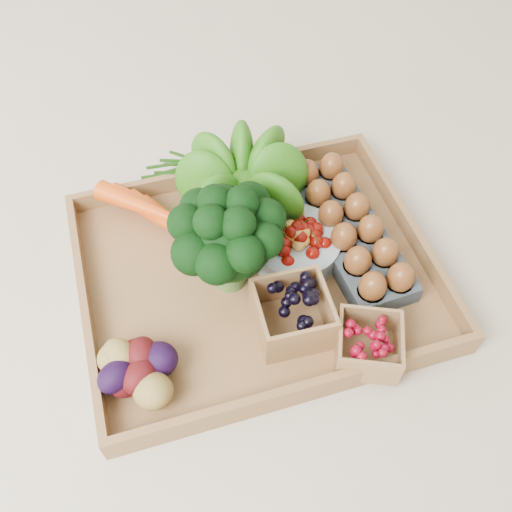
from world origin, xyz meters
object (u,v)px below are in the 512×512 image
object	(u,v)px
cherry_bowl	(295,245)
egg_carton	(348,233)
broccoli	(229,254)
tray	(256,275)

from	to	relation	value
cherry_bowl	egg_carton	distance (m)	0.09
broccoli	tray	bearing A→B (deg)	0.73
egg_carton	tray	bearing A→B (deg)	-176.47
broccoli	egg_carton	size ratio (longest dim) A/B	0.58
broccoli	cherry_bowl	xyz separation A→B (m)	(0.12, 0.02, -0.05)
tray	cherry_bowl	size ratio (longest dim) A/B	3.70
egg_carton	broccoli	bearing A→B (deg)	-177.73
egg_carton	cherry_bowl	bearing A→B (deg)	176.17
cherry_bowl	tray	bearing A→B (deg)	-163.95
tray	broccoli	bearing A→B (deg)	-179.27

